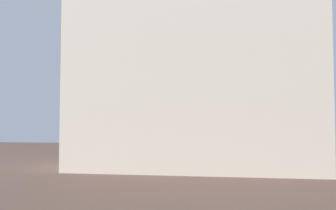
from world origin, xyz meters
name	(u,v)px	position (x,y,z in m)	size (l,w,h in m)	color
landmark_building	(188,52)	(-1.38, 32.30, 11.49)	(23.45, 10.18, 35.71)	beige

